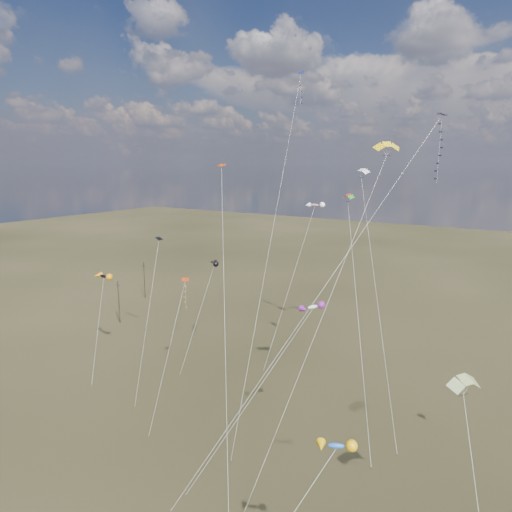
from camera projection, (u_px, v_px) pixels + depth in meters
The scene contains 17 objects.
ground at pixel (146, 500), 40.35m from camera, with size 400.00×400.00×0.00m, color black.
utility_pole_near at pixel (119, 302), 84.40m from camera, with size 1.40×0.20×8.00m.
utility_pole_far at pixel (144, 280), 100.17m from camera, with size 1.40×0.20×8.00m.
diamond_black_high at pixel (425, 167), 44.44m from camera, with size 15.31×24.65×34.10m.
diamond_navy_tall at pixel (296, 114), 63.00m from camera, with size 8.24×28.89×42.05m.
diamond_black_mid at pixel (153, 282), 60.27m from camera, with size 4.80×10.19×19.36m.
diamond_red_low at pixel (184, 300), 58.63m from camera, with size 5.16×12.42×14.71m.
diamond_orange_center at pixel (223, 258), 47.91m from camera, with size 14.02×18.13×29.17m.
parafoil_yellow at pixel (387, 146), 41.85m from camera, with size 6.96×17.20×31.58m.
parafoil_blue_white at pixel (362, 171), 64.73m from camera, with size 14.13×21.91×28.89m.
parafoil_striped at pixel (465, 380), 31.60m from camera, with size 6.11×11.69×15.18m.
parafoil_tricolor at pixel (348, 197), 58.98m from camera, with size 11.44×18.22×25.66m.
novelty_black_orange at pixel (103, 276), 67.85m from camera, with size 7.50×8.43×13.31m.
novelty_orange_black at pixel (214, 263), 67.60m from camera, with size 2.50×9.31×15.23m.
novelty_white_purple at pixel (312, 308), 43.11m from camera, with size 7.76×12.27×16.32m.
novelty_redwhite_stripe at pixel (315, 206), 75.31m from camera, with size 3.42×17.85×22.98m.
novelty_blue_yellow at pixel (335, 448), 25.75m from camera, with size 7.14×9.13×14.02m.
Camera 1 is at (27.26, -24.28, 29.32)m, focal length 32.00 mm.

